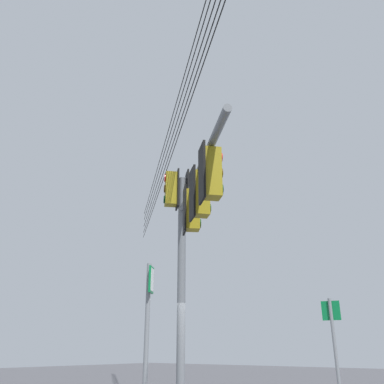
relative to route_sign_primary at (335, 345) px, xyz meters
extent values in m
cylinder|color=slate|center=(-3.21, -1.04, 1.31)|extent=(0.20, 0.20, 5.72)
cylinder|color=slate|center=(-1.42, -2.70, 3.30)|extent=(3.66, 3.41, 0.14)
cube|color=olive|center=(-3.00, -0.82, 3.85)|extent=(0.42, 0.42, 0.90)
cube|color=black|center=(-3.12, -0.95, 3.85)|extent=(0.35, 0.33, 1.04)
cylinder|color=red|center=(-2.89, -0.70, 4.15)|extent=(0.17, 0.16, 0.20)
cylinder|color=#3C2703|center=(-2.89, -0.70, 3.85)|extent=(0.17, 0.16, 0.20)
cylinder|color=black|center=(-2.89, -0.70, 3.55)|extent=(0.17, 0.16, 0.20)
cube|color=olive|center=(-3.41, -1.26, 3.85)|extent=(0.42, 0.42, 0.90)
cube|color=black|center=(-3.30, -1.14, 3.85)|extent=(0.35, 0.33, 1.04)
cylinder|color=red|center=(-3.52, -1.39, 4.15)|extent=(0.17, 0.16, 0.20)
cylinder|color=#3C2703|center=(-3.52, -1.39, 3.85)|extent=(0.17, 0.16, 0.20)
cylinder|color=black|center=(-3.52, -1.39, 3.55)|extent=(0.17, 0.16, 0.20)
cube|color=olive|center=(-2.02, -2.14, 2.75)|extent=(0.42, 0.42, 0.90)
cube|color=black|center=(-2.14, -2.26, 2.75)|extent=(0.34, 0.34, 1.04)
cylinder|color=red|center=(-1.90, -2.03, 3.05)|extent=(0.16, 0.16, 0.20)
cylinder|color=#3C2703|center=(-1.90, -2.03, 2.75)|extent=(0.16, 0.16, 0.20)
cylinder|color=black|center=(-1.90, -2.03, 2.45)|extent=(0.16, 0.16, 0.20)
cube|color=olive|center=(-1.28, -2.83, 2.75)|extent=(0.42, 0.42, 0.90)
cube|color=black|center=(-1.39, -2.96, 2.75)|extent=(0.36, 0.32, 1.04)
cylinder|color=red|center=(-1.17, -2.71, 3.05)|extent=(0.17, 0.15, 0.20)
cylinder|color=#3C2703|center=(-1.17, -2.71, 2.75)|extent=(0.17, 0.15, 0.20)
cylinder|color=black|center=(-1.17, -2.71, 2.45)|extent=(0.17, 0.15, 0.20)
cube|color=olive|center=(-0.53, -3.52, 2.75)|extent=(0.42, 0.42, 0.90)
cube|color=black|center=(-0.64, -3.65, 2.75)|extent=(0.35, 0.32, 1.04)
cylinder|color=red|center=(-0.42, -3.40, 3.05)|extent=(0.17, 0.16, 0.20)
cylinder|color=#3C2703|center=(-0.42, -3.40, 2.75)|extent=(0.17, 0.16, 0.20)
cylinder|color=black|center=(-0.42, -3.40, 2.45)|extent=(0.17, 0.16, 0.20)
cylinder|color=slate|center=(0.00, -0.01, -0.31)|extent=(0.07, 0.07, 2.48)
cube|color=#0C7238|center=(-0.01, 0.03, 0.69)|extent=(0.37, 0.11, 0.39)
cube|color=white|center=(-0.01, 0.04, 0.69)|extent=(0.31, 0.08, 0.33)
cylinder|color=slate|center=(-1.32, -4.16, -0.18)|extent=(0.07, 0.07, 2.74)
cube|color=#0C7238|center=(-1.28, -4.14, 0.94)|extent=(0.16, 0.23, 0.41)
cube|color=white|center=(-1.27, -4.13, 0.94)|extent=(0.11, 0.17, 0.35)
cylinder|color=black|center=(-4.07, -0.29, 5.89)|extent=(19.03, 16.66, 0.46)
cylinder|color=black|center=(-4.07, -0.29, 6.19)|extent=(19.03, 16.66, 0.46)
cylinder|color=black|center=(-4.07, -0.29, 6.56)|extent=(19.03, 16.66, 0.46)
cylinder|color=black|center=(-4.07, -0.29, 6.97)|extent=(19.03, 16.66, 0.46)
cylinder|color=black|center=(-4.07, -0.29, 7.38)|extent=(19.03, 16.66, 0.46)
camera|label=1|loc=(3.17, -8.85, -0.08)|focal=38.41mm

